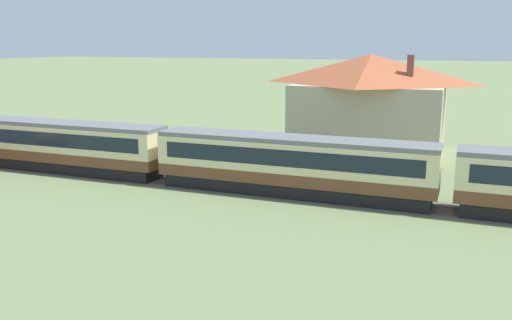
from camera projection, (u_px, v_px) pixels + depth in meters
name	position (u px, v px, depth m)	size (l,w,h in m)	color
passenger_train	(296.00, 163.00, 35.81)	(97.25, 3.01, 3.93)	brown
railway_track	(362.00, 202.00, 34.68)	(139.31, 3.60, 0.04)	#665B51
station_house_terracotta_roof	(369.00, 102.00, 50.19)	(14.28, 10.37, 8.97)	#BCB293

